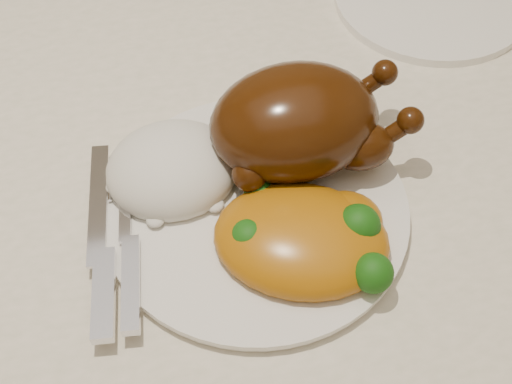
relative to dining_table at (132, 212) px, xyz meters
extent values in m
cube|color=brown|center=(0.00, 0.00, 0.07)|extent=(1.60, 0.90, 0.04)
cube|color=white|center=(0.00, 0.00, 0.10)|extent=(1.72, 1.02, 0.01)
cylinder|color=white|center=(0.11, -0.10, 0.11)|extent=(0.26, 0.26, 0.01)
ellipsoid|color=#3F1F06|center=(0.15, -0.05, 0.16)|extent=(0.15, 0.12, 0.09)
ellipsoid|color=#3F1F06|center=(0.14, -0.06, 0.18)|extent=(0.07, 0.05, 0.04)
ellipsoid|color=#3F1F06|center=(0.20, -0.08, 0.14)|extent=(0.05, 0.04, 0.04)
sphere|color=#3F1F06|center=(0.24, -0.07, 0.17)|extent=(0.02, 0.02, 0.02)
ellipsoid|color=#3F1F06|center=(0.20, -0.02, 0.14)|extent=(0.05, 0.04, 0.04)
sphere|color=#3F1F06|center=(0.24, -0.02, 0.17)|extent=(0.02, 0.02, 0.02)
sphere|color=#3F1F06|center=(0.11, -0.09, 0.14)|extent=(0.03, 0.03, 0.03)
sphere|color=#3F1F06|center=(0.10, -0.02, 0.14)|extent=(0.03, 0.03, 0.03)
ellipsoid|color=white|center=(0.05, -0.06, 0.12)|extent=(0.12, 0.11, 0.06)
ellipsoid|color=#B2650B|center=(0.14, -0.14, 0.12)|extent=(0.17, 0.15, 0.05)
ellipsoid|color=#B2650B|center=(0.17, -0.13, 0.12)|extent=(0.06, 0.06, 0.03)
ellipsoid|color=#15420B|center=(0.18, -0.19, 0.13)|extent=(0.03, 0.03, 0.03)
ellipsoid|color=#15420B|center=(0.18, -0.15, 0.13)|extent=(0.04, 0.04, 0.04)
ellipsoid|color=#15420B|center=(0.12, -0.15, 0.13)|extent=(0.02, 0.02, 0.03)
ellipsoid|color=#15420B|center=(0.13, -0.12, 0.13)|extent=(0.03, 0.03, 0.02)
ellipsoid|color=#15420B|center=(0.10, -0.14, 0.13)|extent=(0.03, 0.03, 0.03)
ellipsoid|color=#15420B|center=(0.11, -0.10, 0.13)|extent=(0.02, 0.02, 0.02)
cube|color=silver|center=(-0.02, -0.07, 0.12)|extent=(0.02, 0.12, 0.00)
cube|color=silver|center=(-0.02, -0.16, 0.12)|extent=(0.02, 0.08, 0.01)
cube|color=silver|center=(0.00, -0.16, 0.12)|extent=(0.02, 0.08, 0.01)
cube|color=silver|center=(0.00, -0.07, 0.12)|extent=(0.02, 0.09, 0.00)
camera|label=1|loc=(0.05, -0.44, 0.59)|focal=50.00mm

